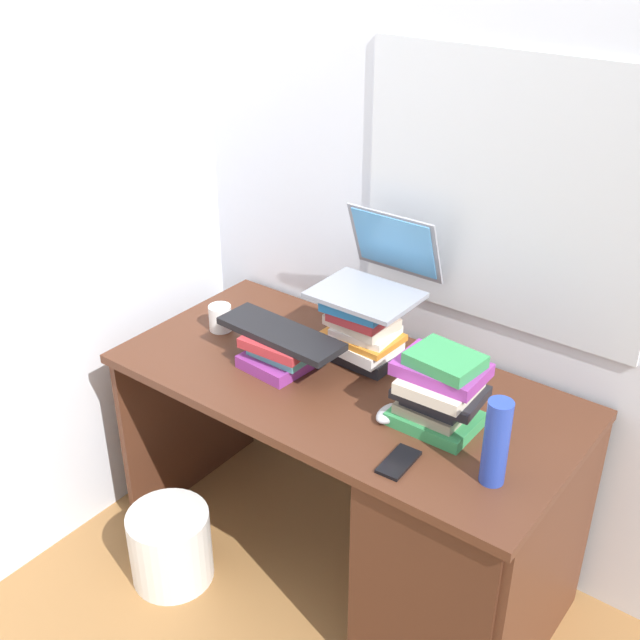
# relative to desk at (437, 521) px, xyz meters

# --- Properties ---
(ground_plane) EXTENTS (6.00, 6.00, 0.00)m
(ground_plane) POSITION_rel_desk_xyz_m (-0.36, 0.03, -0.41)
(ground_plane) COLOR olive
(wall_back) EXTENTS (6.00, 0.06, 2.60)m
(wall_back) POSITION_rel_desk_xyz_m (-0.36, 0.42, 0.89)
(wall_back) COLOR silver
(wall_back) RESTS_ON ground
(wall_left) EXTENTS (0.05, 6.00, 2.60)m
(wall_left) POSITION_rel_desk_xyz_m (-1.25, 0.03, 0.89)
(wall_left) COLOR silver
(wall_left) RESTS_ON ground
(desk) EXTENTS (1.43, 0.70, 0.74)m
(desk) POSITION_rel_desk_xyz_m (0.00, 0.00, 0.00)
(desk) COLOR #4C2819
(desk) RESTS_ON ground
(book_stack_tall) EXTENTS (0.24, 0.19, 0.22)m
(book_stack_tall) POSITION_rel_desk_xyz_m (-0.39, 0.16, 0.45)
(book_stack_tall) COLOR black
(book_stack_tall) RESTS_ON desk
(book_stack_keyboard_riser) EXTENTS (0.22, 0.20, 0.11)m
(book_stack_keyboard_riser) POSITION_rel_desk_xyz_m (-0.57, -0.02, 0.39)
(book_stack_keyboard_riser) COLOR #8C338C
(book_stack_keyboard_riser) RESTS_ON desk
(book_stack_side) EXTENTS (0.25, 0.20, 0.23)m
(book_stack_side) POSITION_rel_desk_xyz_m (-0.03, 0.01, 0.45)
(book_stack_side) COLOR #338C4C
(book_stack_side) RESTS_ON desk
(laptop) EXTENTS (0.31, 0.32, 0.23)m
(laptop) POSITION_rel_desk_xyz_m (-0.39, 0.23, 0.62)
(laptop) COLOR gray
(laptop) RESTS_ON book_stack_tall
(keyboard) EXTENTS (0.43, 0.16, 0.02)m
(keyboard) POSITION_rel_desk_xyz_m (-0.57, -0.02, 0.45)
(keyboard) COLOR black
(keyboard) RESTS_ON book_stack_keyboard_riser
(computer_mouse) EXTENTS (0.06, 0.10, 0.04)m
(computer_mouse) POSITION_rel_desk_xyz_m (-0.15, -0.05, 0.35)
(computer_mouse) COLOR #A5A8AD
(computer_mouse) RESTS_ON desk
(mug) EXTENTS (0.11, 0.08, 0.09)m
(mug) POSITION_rel_desk_xyz_m (-0.88, 0.03, 0.38)
(mug) COLOR white
(mug) RESTS_ON desk
(water_bottle) EXTENTS (0.06, 0.06, 0.24)m
(water_bottle) POSITION_rel_desk_xyz_m (0.20, -0.12, 0.46)
(water_bottle) COLOR #263FA5
(water_bottle) RESTS_ON desk
(cell_phone) EXTENTS (0.07, 0.14, 0.01)m
(cell_phone) POSITION_rel_desk_xyz_m (-0.02, -0.21, 0.34)
(cell_phone) COLOR black
(cell_phone) RESTS_ON desk
(wastebasket) EXTENTS (0.27, 0.27, 0.26)m
(wastebasket) POSITION_rel_desk_xyz_m (-0.78, -0.37, -0.27)
(wastebasket) COLOR silver
(wastebasket) RESTS_ON ground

